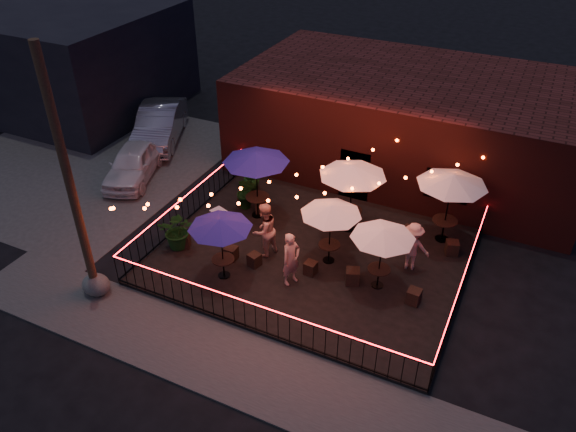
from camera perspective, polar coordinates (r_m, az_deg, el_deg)
name	(u,v)px	position (r m, az deg, el deg)	size (l,w,h in m)	color
ground	(286,293)	(17.93, -0.18, -7.82)	(110.00, 110.00, 0.00)	black
patio	(312,256)	(19.28, 2.42, -4.07)	(10.00, 8.00, 0.15)	black
sidewalk	(234,364)	(15.91, -5.46, -14.76)	(18.00, 2.50, 0.05)	#3D3B38
parking_lot	(84,160)	(26.79, -20.02, 5.33)	(11.00, 12.00, 0.02)	#3D3B38
brick_building	(410,122)	(24.64, 12.31, 9.36)	(14.00, 8.00, 4.00)	#3D1510
background_building	(54,55)	(33.16, -22.70, 14.90)	(12.00, 9.00, 5.00)	black
utility_pole	(70,184)	(16.68, -21.28, 3.02)	(0.26, 0.26, 8.00)	#392617
fence_front	(256,318)	(16.18, -3.32, -10.30)	(10.00, 0.04, 1.04)	black
fence_left	(188,207)	(21.01, -10.12, 0.90)	(0.04, 8.00, 1.04)	black
fence_right	(462,285)	(18.02, 17.29, -6.67)	(0.04, 8.00, 1.04)	black
festoon_lights	(281,193)	(18.00, -0.72, 2.39)	(10.02, 8.72, 1.32)	#FF420E
cafe_table_0	(220,224)	(17.23, -6.92, -0.85)	(2.32, 2.32, 2.22)	black
cafe_table_1	(256,158)	(19.95, -3.27, 5.91)	(3.00, 3.00, 2.66)	black
cafe_table_2	(331,211)	(17.81, 4.40, 0.54)	(2.28, 2.28, 2.20)	black
cafe_table_3	(353,171)	(19.29, 6.61, 4.51)	(2.56, 2.56, 2.61)	black
cafe_table_4	(383,234)	(16.96, 9.64, -1.84)	(2.61, 2.61, 2.19)	black
cafe_table_5	(453,181)	(19.38, 16.37, 3.46)	(2.41, 2.41, 2.62)	black
bistro_chair_0	(184,241)	(19.76, -10.52, -2.50)	(0.40, 0.40, 0.47)	black
bistro_chair_1	(231,253)	(18.98, -5.79, -3.77)	(0.39, 0.39, 0.46)	black
bistro_chair_2	(243,201)	(21.64, -4.58, 1.52)	(0.38, 0.38, 0.45)	black
bistro_chair_3	(262,207)	(21.20, -2.67, 0.92)	(0.42, 0.42, 0.49)	black
bistro_chair_4	(254,260)	(18.66, -3.43, -4.45)	(0.37, 0.37, 0.44)	black
bistro_chair_5	(311,268)	(18.31, 2.31, -5.29)	(0.37, 0.37, 0.44)	black
bistro_chair_6	(324,219)	(20.57, 3.65, -0.34)	(0.38, 0.38, 0.45)	black
bistro_chair_7	(371,233)	(20.02, 8.44, -1.67)	(0.42, 0.42, 0.50)	black
bistro_chair_8	(353,276)	(18.03, 6.58, -6.11)	(0.43, 0.43, 0.51)	black
bistro_chair_9	(414,296)	(17.65, 12.67, -7.97)	(0.40, 0.40, 0.48)	black
bistro_chair_10	(408,232)	(20.32, 12.09, -1.63)	(0.37, 0.37, 0.44)	black
bistro_chair_11	(452,248)	(19.90, 16.32, -3.12)	(0.41, 0.41, 0.48)	black
patron_a	(291,259)	(17.53, 0.32, -4.39)	(0.67, 0.44, 1.83)	tan
patron_b	(264,230)	(18.67, -2.42, -1.43)	(0.96, 0.75, 1.98)	tan
patron_c	(412,246)	(18.58, 12.52, -3.04)	(1.11, 0.64, 1.72)	tan
potted_shrub_a	(178,230)	(19.52, -11.07, -1.42)	(1.25, 1.08, 1.38)	#18370C
potted_shrub_b	(246,192)	(21.27, -4.28, 2.40)	(0.76, 0.61, 1.38)	#1C3B10
potted_shrub_c	(252,175)	(22.60, -3.72, 4.19)	(0.67, 0.67, 1.20)	#0F330B
cooler	(220,221)	(20.28, -6.90, -0.46)	(0.73, 0.63, 0.81)	#0533C7
boulder	(96,285)	(18.67, -18.91, -6.63)	(0.91, 0.77, 0.71)	#4B4C46
car_white	(133,163)	(24.40, -15.47, 5.19)	(1.64, 4.08, 1.39)	silver
car_silver	(159,124)	(27.29, -12.93, 9.06)	(1.77, 5.07, 1.67)	#A8A8B0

